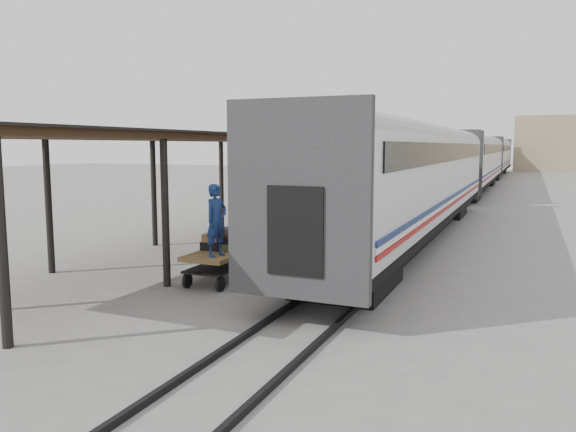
% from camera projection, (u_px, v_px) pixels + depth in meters
% --- Properties ---
extents(ground, '(160.00, 160.00, 0.00)m').
position_uv_depth(ground, '(247.00, 275.00, 16.29)').
color(ground, slate).
rests_on(ground, ground).
extents(train, '(3.45, 76.01, 4.01)m').
position_uv_depth(train, '(475.00, 159.00, 45.47)').
color(train, silver).
rests_on(train, ground).
extents(canopy, '(4.90, 64.30, 4.15)m').
position_uv_depth(canopy, '(363.00, 142.00, 38.99)').
color(canopy, '#422B19').
rests_on(canopy, ground).
extents(rails, '(1.54, 150.00, 0.12)m').
position_uv_depth(rails, '(474.00, 191.00, 45.99)').
color(rails, black).
rests_on(rails, ground).
extents(building_left, '(12.00, 8.00, 6.00)m').
position_uv_depth(building_left, '(419.00, 150.00, 94.53)').
color(building_left, tan).
rests_on(building_left, ground).
extents(baggage_cart, '(1.29, 2.42, 0.86)m').
position_uv_depth(baggage_cart, '(221.00, 259.00, 15.41)').
color(baggage_cart, brown).
rests_on(baggage_cart, ground).
extents(suitcase_stack, '(1.19, 1.11, 0.58)m').
position_uv_depth(suitcase_stack, '(224.00, 241.00, 15.71)').
color(suitcase_stack, '#363639').
rests_on(suitcase_stack, baggage_cart).
extents(luggage_tug, '(1.23, 1.57, 1.22)m').
position_uv_depth(luggage_tug, '(349.00, 201.00, 32.16)').
color(luggage_tug, maroon).
rests_on(luggage_tug, ground).
extents(porter, '(0.60, 0.78, 1.89)m').
position_uv_depth(porter, '(216.00, 220.00, 14.58)').
color(porter, navy).
rests_on(porter, baggage_cart).
extents(pedestrian, '(1.21, 0.81, 1.90)m').
position_uv_depth(pedestrian, '(339.00, 193.00, 33.00)').
color(pedestrian, black).
rests_on(pedestrian, ground).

